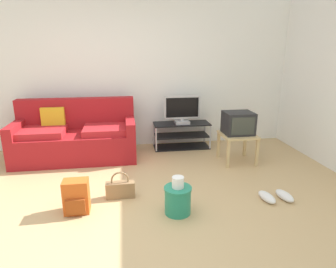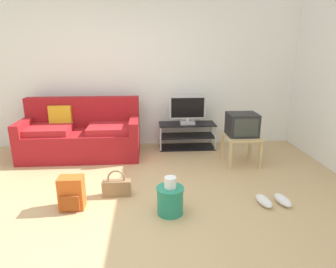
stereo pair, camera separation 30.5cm
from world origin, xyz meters
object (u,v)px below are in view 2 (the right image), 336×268
at_px(flat_tv, 187,110).
at_px(sneakers_pair, 273,200).
at_px(tv_stand, 187,136).
at_px(backpack, 72,193).
at_px(handbag, 117,187).
at_px(couch, 82,135).
at_px(crt_tv, 242,124).
at_px(side_table, 241,140).
at_px(cleaning_bucket, 170,198).

relative_size(flat_tv, sneakers_pair, 1.60).
relative_size(tv_stand, backpack, 2.64).
bearing_deg(handbag, couch, 115.70).
bearing_deg(couch, crt_tv, -12.06).
distance_m(couch, crt_tv, 2.57).
xyz_separation_m(flat_tv, side_table, (0.72, -0.78, -0.31)).
xyz_separation_m(couch, side_table, (2.50, -0.55, 0.03)).
height_order(side_table, cleaning_bucket, side_table).
bearing_deg(cleaning_bucket, flat_tv, 77.64).
bearing_deg(handbag, side_table, 26.63).
height_order(couch, side_table, couch).
xyz_separation_m(flat_tv, cleaning_bucket, (-0.47, -2.13, -0.51)).
xyz_separation_m(tv_stand, sneakers_pair, (0.73, -2.05, -0.18)).
bearing_deg(sneakers_pair, handbag, 169.34).
distance_m(couch, side_table, 2.56).
bearing_deg(flat_tv, backpack, -128.41).
xyz_separation_m(couch, tv_stand, (1.78, 0.25, -0.12)).
distance_m(flat_tv, handbag, 2.08).
bearing_deg(couch, cleaning_bucket, -55.33).
xyz_separation_m(cleaning_bucket, sneakers_pair, (1.19, 0.10, -0.13)).
bearing_deg(crt_tv, backpack, -152.50).
height_order(couch, backpack, couch).
xyz_separation_m(handbag, sneakers_pair, (1.80, -0.34, -0.07)).
distance_m(tv_stand, flat_tv, 0.47).
bearing_deg(side_table, tv_stand, 131.99).
height_order(flat_tv, crt_tv, flat_tv).
relative_size(handbag, cleaning_bucket, 0.81).
bearing_deg(backpack, side_table, 14.63).
bearing_deg(flat_tv, side_table, -47.21).
bearing_deg(cleaning_bucket, couch, 124.67).
relative_size(tv_stand, handbag, 2.89).
height_order(flat_tv, sneakers_pair, flat_tv).
bearing_deg(side_table, crt_tv, 90.00).
bearing_deg(crt_tv, tv_stand, 132.56).
xyz_separation_m(side_table, crt_tv, (0.00, 0.02, 0.24)).
xyz_separation_m(couch, backpack, (0.24, -1.71, -0.16)).
relative_size(couch, backpack, 5.03).
relative_size(backpack, handbag, 1.09).
relative_size(couch, crt_tv, 4.31).
distance_m(backpack, cleaning_bucket, 1.09).
distance_m(tv_stand, cleaning_bucket, 2.20).
distance_m(tv_stand, sneakers_pair, 2.18).
distance_m(couch, cleaning_bucket, 2.31).
bearing_deg(cleaning_bucket, tv_stand, 77.77).
bearing_deg(cleaning_bucket, crt_tv, 48.87).
distance_m(crt_tv, handbag, 2.09).
xyz_separation_m(flat_tv, handbag, (-1.08, -1.68, -0.58)).
bearing_deg(side_table, cleaning_bucket, -131.47).
bearing_deg(couch, handbag, -64.30).
relative_size(tv_stand, side_table, 1.92).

